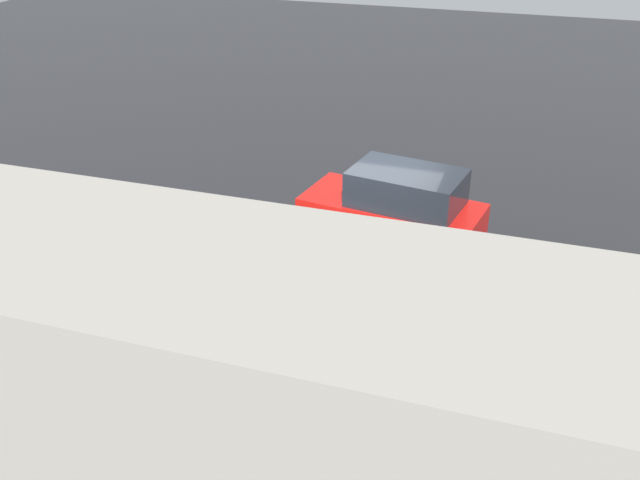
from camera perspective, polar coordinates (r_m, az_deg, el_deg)
ground_plane at (r=16.19m, az=4.39°, el=-1.03°), size 60.00×60.00×0.00m
kerb_strip at (r=12.79m, az=-0.31°, el=-9.73°), size 24.00×3.20×0.04m
moving_hatchback at (r=15.71m, az=6.05°, el=2.16°), size 4.12×2.30×2.06m
fire_hydrant at (r=14.97m, az=-8.80°, el=-2.17°), size 0.42×0.31×0.80m
pedestrian at (r=15.00m, az=-11.60°, el=0.08°), size 0.26×0.57×1.62m
metal_railing at (r=11.23m, az=1.85°, el=-11.36°), size 9.88×0.04×1.05m
sign_post at (r=13.61m, az=-14.11°, el=-0.32°), size 0.07×0.44×2.40m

